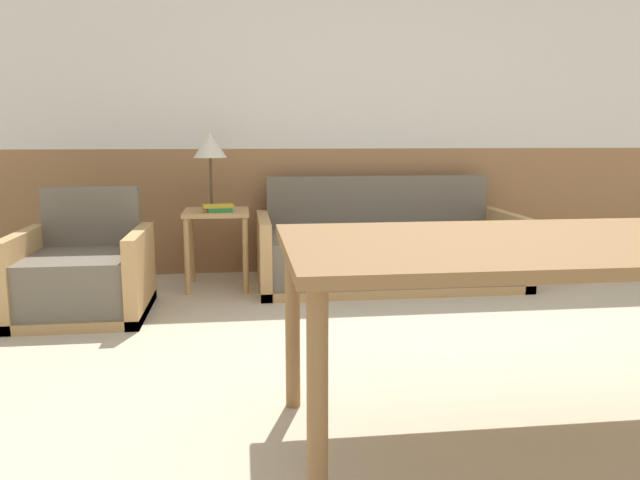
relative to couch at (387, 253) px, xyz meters
The scene contains 8 objects.
ground_plane 2.08m from the couch, 91.65° to the right, with size 16.00×16.00×0.00m, color beige.
wall_back 1.25m from the couch, 96.05° to the left, with size 7.20×0.06×2.70m.
couch is the anchor object (origin of this frame).
armchair 2.14m from the couch, 164.52° to the right, with size 0.77×0.77×0.77m.
side_table 1.28m from the couch, behind, with size 0.46×0.46×0.57m.
table_lamp 1.52m from the couch, behind, with size 0.24×0.24×0.56m.
book_stack 1.29m from the couch, behind, with size 0.22×0.15×0.05m.
dining_table 2.52m from the couch, 87.86° to the right, with size 2.07×0.95×0.75m.
Camera 1 is at (-1.02, -2.42, 1.11)m, focal length 35.00 mm.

